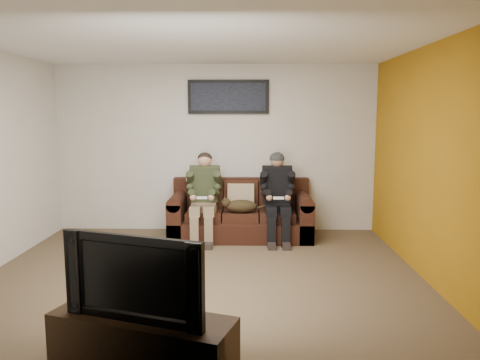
{
  "coord_description": "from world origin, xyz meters",
  "views": [
    {
      "loc": [
        0.52,
        -5.09,
        1.84
      ],
      "look_at": [
        0.4,
        1.2,
        0.95
      ],
      "focal_mm": 35.0,
      "sensor_mm": 36.0,
      "label": 1
    }
  ],
  "objects_px": {
    "tv_stand": "(143,344)",
    "cat": "(240,206)",
    "sofa": "(241,215)",
    "person_right": "(277,192)",
    "person_left": "(204,192)",
    "television": "(140,274)",
    "framed_poster": "(228,97)"
  },
  "relations": [
    {
      "from": "sofa",
      "to": "cat",
      "type": "bearing_deg",
      "value": -91.99
    },
    {
      "from": "framed_poster",
      "to": "tv_stand",
      "type": "xyz_separation_m",
      "value": [
        -0.44,
        -4.17,
        -1.89
      ]
    },
    {
      "from": "cat",
      "to": "tv_stand",
      "type": "height_order",
      "value": "cat"
    },
    {
      "from": "person_right",
      "to": "cat",
      "type": "bearing_deg",
      "value": -171.84
    },
    {
      "from": "sofa",
      "to": "framed_poster",
      "type": "bearing_deg",
      "value": 117.07
    },
    {
      "from": "cat",
      "to": "television",
      "type": "distance_m",
      "value": 3.58
    },
    {
      "from": "person_left",
      "to": "cat",
      "type": "distance_m",
      "value": 0.57
    },
    {
      "from": "person_right",
      "to": "tv_stand",
      "type": "xyz_separation_m",
      "value": [
        -1.17,
        -3.6,
        -0.5
      ]
    },
    {
      "from": "tv_stand",
      "to": "cat",
      "type": "bearing_deg",
      "value": 98.31
    },
    {
      "from": "sofa",
      "to": "tv_stand",
      "type": "height_order",
      "value": "sofa"
    },
    {
      "from": "sofa",
      "to": "television",
      "type": "bearing_deg",
      "value": -99.58
    },
    {
      "from": "person_left",
      "to": "television",
      "type": "bearing_deg",
      "value": -91.6
    },
    {
      "from": "sofa",
      "to": "television",
      "type": "relative_size",
      "value": 1.96
    },
    {
      "from": "person_left",
      "to": "cat",
      "type": "xyz_separation_m",
      "value": [
        0.53,
        -0.08,
        -0.19
      ]
    },
    {
      "from": "cat",
      "to": "tv_stand",
      "type": "xyz_separation_m",
      "value": [
        -0.63,
        -3.52,
        -0.31
      ]
    },
    {
      "from": "sofa",
      "to": "framed_poster",
      "type": "xyz_separation_m",
      "value": [
        -0.2,
        0.39,
        1.78
      ]
    },
    {
      "from": "sofa",
      "to": "person_right",
      "type": "distance_m",
      "value": 0.69
    },
    {
      "from": "person_right",
      "to": "cat",
      "type": "distance_m",
      "value": 0.59
    },
    {
      "from": "sofa",
      "to": "person_right",
      "type": "xyz_separation_m",
      "value": [
        0.54,
        -0.17,
        0.39
      ]
    },
    {
      "from": "sofa",
      "to": "person_left",
      "type": "distance_m",
      "value": 0.68
    },
    {
      "from": "sofa",
      "to": "person_right",
      "type": "bearing_deg",
      "value": -17.95
    },
    {
      "from": "sofa",
      "to": "television",
      "type": "distance_m",
      "value": 3.85
    },
    {
      "from": "person_left",
      "to": "television",
      "type": "height_order",
      "value": "person_left"
    },
    {
      "from": "cat",
      "to": "framed_poster",
      "type": "distance_m",
      "value": 1.72
    },
    {
      "from": "person_left",
      "to": "cat",
      "type": "height_order",
      "value": "person_left"
    },
    {
      "from": "sofa",
      "to": "cat",
      "type": "xyz_separation_m",
      "value": [
        -0.01,
        -0.25,
        0.2
      ]
    },
    {
      "from": "framed_poster",
      "to": "person_left",
      "type": "bearing_deg",
      "value": -120.77
    },
    {
      "from": "person_left",
      "to": "tv_stand",
      "type": "xyz_separation_m",
      "value": [
        -0.1,
        -3.6,
        -0.5
      ]
    },
    {
      "from": "person_right",
      "to": "framed_poster",
      "type": "relative_size",
      "value": 1.03
    },
    {
      "from": "tv_stand",
      "to": "television",
      "type": "xyz_separation_m",
      "value": [
        0.0,
        0.0,
        0.52
      ]
    },
    {
      "from": "framed_poster",
      "to": "television",
      "type": "distance_m",
      "value": 4.41
    },
    {
      "from": "sofa",
      "to": "person_left",
      "type": "xyz_separation_m",
      "value": [
        -0.54,
        -0.17,
        0.39
      ]
    }
  ]
}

